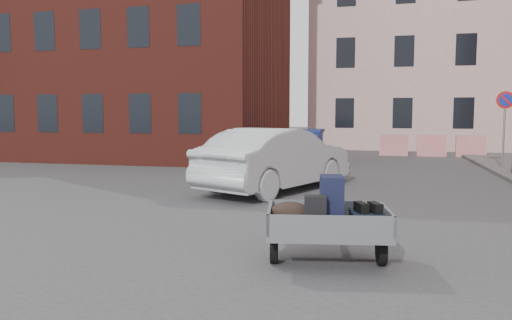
# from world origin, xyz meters

# --- Properties ---
(ground) EXTENTS (120.00, 120.00, 0.00)m
(ground) POSITION_xyz_m (0.00, 0.00, 0.00)
(ground) COLOR #38383A
(ground) RESTS_ON ground
(building_brick) EXTENTS (12.00, 10.00, 14.00)m
(building_brick) POSITION_xyz_m (-9.00, 13.00, 7.00)
(building_brick) COLOR #591E16
(building_brick) RESTS_ON ground
(building_pink) EXTENTS (16.00, 8.00, 14.00)m
(building_pink) POSITION_xyz_m (6.00, 22.00, 7.00)
(building_pink) COLOR #BF9B93
(building_pink) RESTS_ON ground
(far_building) EXTENTS (6.00, 6.00, 8.00)m
(far_building) POSITION_xyz_m (-20.00, 22.00, 4.00)
(far_building) COLOR maroon
(far_building) RESTS_ON ground
(no_parking_sign) EXTENTS (0.60, 0.09, 2.65)m
(no_parking_sign) POSITION_xyz_m (6.00, 9.48, 2.01)
(no_parking_sign) COLOR gray
(no_parking_sign) RESTS_ON sidewalk
(barriers) EXTENTS (4.70, 0.18, 1.00)m
(barriers) POSITION_xyz_m (4.20, 15.00, 0.50)
(barriers) COLOR red
(barriers) RESTS_ON ground
(trailer) EXTENTS (1.76, 1.91, 1.20)m
(trailer) POSITION_xyz_m (1.09, -2.70, 0.61)
(trailer) COLOR black
(trailer) RESTS_ON ground
(dumpster) EXTENTS (3.38, 1.75, 1.42)m
(dumpster) POSITION_xyz_m (-1.92, 9.00, 0.71)
(dumpster) COLOR navy
(dumpster) RESTS_ON ground
(silver_car) EXTENTS (3.57, 5.27, 1.64)m
(silver_car) POSITION_xyz_m (-0.81, 3.42, 0.82)
(silver_car) COLOR #B7BABF
(silver_car) RESTS_ON ground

